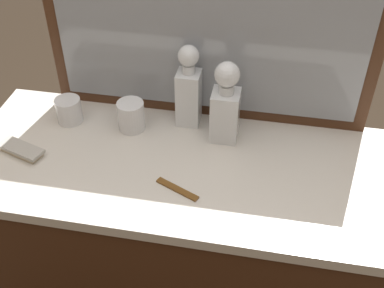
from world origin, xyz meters
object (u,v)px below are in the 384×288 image
Objects in this scene: crystal_decanter_far_left at (225,109)px; tortoiseshell_comb at (177,189)px; crystal_decanter_rear at (189,93)px; crystal_tumbler_left at (131,117)px; silver_brush_rear at (21,150)px; crystal_tumbler_right at (69,111)px.

crystal_decanter_far_left is 0.30m from tortoiseshell_comb.
crystal_decanter_rear is 0.35m from tortoiseshell_comb.
crystal_decanter_far_left is 2.76× the size of crystal_tumbler_left.
crystal_tumbler_left is 0.33m from tortoiseshell_comb.
crystal_decanter_far_left is at bearing 69.83° from tortoiseshell_comb.
crystal_decanter_rear reaches higher than tortoiseshell_comb.
crystal_decanter_rear is at bearing 28.27° from silver_brush_rear.
crystal_decanter_far_left is at bearing 18.03° from silver_brush_rear.
crystal_decanter_rear is 0.56m from silver_brush_rear.
crystal_decanter_far_left is 3.23× the size of crystal_tumbler_right.
crystal_decanter_rear is 2.86× the size of crystal_tumbler_left.
crystal_decanter_far_left is 0.53m from crystal_tumbler_right.
tortoiseshell_comb is at bearing -31.24° from crystal_tumbler_right.
crystal_decanter_rear is at bearing 95.22° from tortoiseshell_comb.
silver_brush_rear is (-0.30, -0.19, -0.03)m from crystal_tumbler_left.
tortoiseshell_comb is at bearing -51.01° from crystal_tumbler_left.
crystal_decanter_far_left is 0.31m from crystal_tumbler_left.
silver_brush_rear is 1.18× the size of tortoiseshell_comb.
crystal_decanter_far_left is at bearing -25.26° from crystal_decanter_rear.
crystal_tumbler_right reaches higher than silver_brush_rear.
crystal_tumbler_right is 0.85× the size of crystal_tumbler_left.
crystal_tumbler_left is at bearing -0.09° from crystal_tumbler_right.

